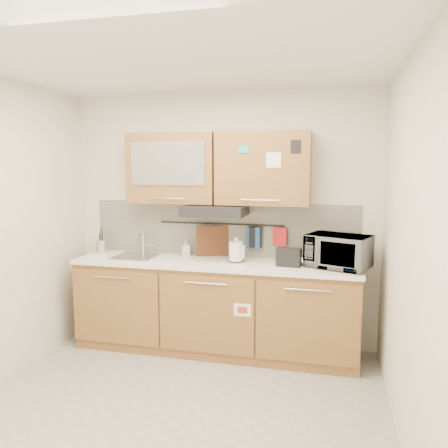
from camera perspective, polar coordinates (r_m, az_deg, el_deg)
The scene contains 20 objects.
floor at distance 3.61m, azimuth -6.55°, elevation -23.37°, with size 3.20×3.20×0.00m, color #9E9993.
ceiling at distance 3.19m, azimuth -7.30°, elevation 21.04°, with size 3.20×3.20×0.00m, color white.
wall_back at distance 4.57m, azimuth -0.30°, elevation 0.60°, with size 3.20×3.20×0.00m, color silver.
wall_right at distance 3.00m, azimuth 23.18°, elevation -3.70°, with size 3.00×3.00×0.00m, color silver.
base_cabinet at distance 4.48m, azimuth -1.26°, elevation -11.31°, with size 2.80×0.64×0.88m.
countertop at distance 4.34m, azimuth -1.29°, elevation -5.13°, with size 2.82×0.62×0.04m, color white.
backsplash at distance 4.57m, azimuth -0.34°, elevation -0.66°, with size 2.80×0.02×0.56m, color silver.
upper_cabinets at distance 4.36m, azimuth -0.93°, elevation 7.26°, with size 1.82×0.37×0.70m.
range_hood at distance 4.31m, azimuth -1.10°, elevation 1.79°, with size 0.60×0.46×0.10m, color black.
sink at distance 4.64m, azimuth -11.44°, elevation -4.15°, with size 0.42×0.40×0.26m.
utensil_rail at distance 4.53m, azimuth -0.45°, elevation 0.02°, with size 0.02×0.02×1.30m, color black.
utensil_crock at distance 4.93m, azimuth -15.67°, elevation -2.78°, with size 0.15×0.15×0.28m.
kettle at distance 4.29m, azimuth 1.59°, elevation -3.70°, with size 0.18×0.18×0.24m.
toaster at distance 4.16m, azimuth 8.47°, elevation -4.27°, with size 0.24×0.16×0.17m.
microwave at distance 4.18m, azimuth 14.69°, elevation -3.47°, with size 0.55×0.37×0.31m, color #999999.
soap_bottle at distance 4.58m, azimuth -5.03°, elevation -3.13°, with size 0.08×0.08×0.17m, color #999999.
cutting_board at distance 4.57m, azimuth -1.49°, elevation -2.84°, with size 0.34×0.03×0.42m, color brown.
oven_mitt at distance 4.46m, azimuth 3.91°, elevation -1.79°, with size 0.13×0.03×0.22m, color #204D95.
dark_pouch at distance 4.45m, azimuth 4.16°, elevation -1.73°, with size 0.13×0.04×0.21m, color black.
pot_holder at distance 4.42m, azimuth 7.33°, elevation -1.67°, with size 0.15×0.02×0.18m, color #B4181E.
Camera 1 is at (1.09, -2.90, 1.85)m, focal length 35.00 mm.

